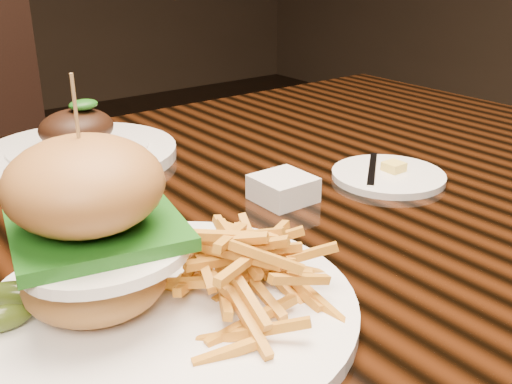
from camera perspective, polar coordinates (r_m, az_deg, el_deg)
dining_table at (r=0.82m, az=-6.03°, el=-5.84°), size 1.60×0.90×0.75m
burger_plate at (r=0.53m, az=-9.57°, el=-6.56°), size 0.34×0.34×0.22m
side_saucer at (r=0.88m, az=12.47°, el=1.57°), size 0.16×0.16×0.02m
ramekin at (r=0.78m, az=2.60°, el=0.34°), size 0.09×0.09×0.03m
far_dish at (r=0.97m, az=-16.51°, el=4.04°), size 0.30×0.30×0.10m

